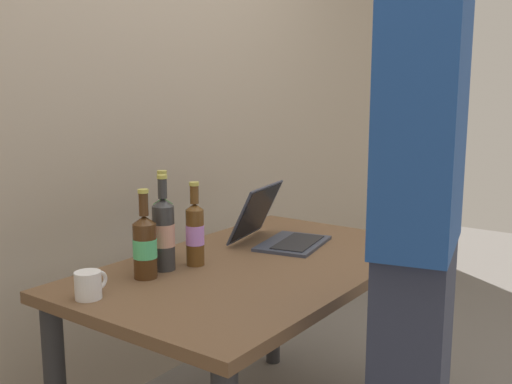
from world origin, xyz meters
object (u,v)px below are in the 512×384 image
laptop (277,230)px  beer_bottle_amber (163,226)px  beer_bottle_dark (145,245)px  person_figure (419,220)px  beer_bottle_green (164,232)px  beer_bottle_brown (195,232)px  coffee_mug (89,285)px

laptop → beer_bottle_amber: (-0.42, 0.21, 0.07)m
beer_bottle_dark → person_figure: bearing=-79.9°
laptop → beer_bottle_green: (-0.50, 0.12, 0.07)m
beer_bottle_green → beer_bottle_brown: bearing=-26.7°
beer_bottle_brown → beer_bottle_green: bearing=153.3°
beer_bottle_green → coffee_mug: beer_bottle_green is taller
laptop → beer_bottle_brown: size_ratio=1.30×
beer_bottle_amber → person_figure: bearing=-92.3°
beer_bottle_dark → beer_bottle_brown: bearing=-10.5°
beer_bottle_amber → beer_bottle_dark: 0.21m
beer_bottle_dark → coffee_mug: beer_bottle_dark is taller
beer_bottle_amber → person_figure: person_figure is taller
laptop → beer_bottle_amber: 0.47m
beer_bottle_amber → coffee_mug: 0.44m
laptop → beer_bottle_dark: beer_bottle_dark is taller
beer_bottle_amber → person_figure: (-0.04, -0.94, 0.15)m
beer_bottle_dark → beer_bottle_brown: (0.20, -0.04, 0.01)m
beer_bottle_amber → beer_bottle_brown: size_ratio=1.10×
beer_bottle_dark → coffee_mug: bearing=-178.5°
laptop → person_figure: person_figure is taller
beer_bottle_green → beer_bottle_brown: 0.11m
coffee_mug → beer_bottle_brown: bearing=-4.1°
laptop → coffee_mug: laptop is taller
beer_bottle_green → beer_bottle_dark: beer_bottle_green is taller
beer_bottle_amber → beer_bottle_green: bearing=-135.0°
beer_bottle_brown → coffee_mug: 0.43m
laptop → beer_bottle_green: beer_bottle_green is taller
person_figure → coffee_mug: person_figure is taller
beer_bottle_amber → beer_bottle_green: beer_bottle_green is taller
laptop → beer_bottle_brown: beer_bottle_brown is taller
beer_bottle_brown → person_figure: bearing=-93.5°
beer_bottle_brown → person_figure: size_ratio=0.16×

